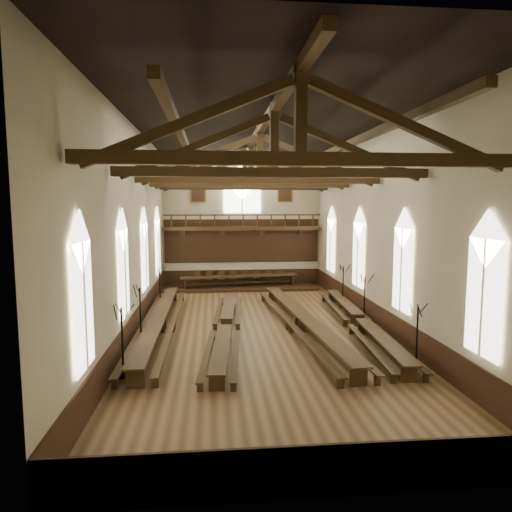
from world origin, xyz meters
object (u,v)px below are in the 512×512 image
at_px(refectory_row_a, 159,319).
at_px(candelabrum_right_mid, 364,309).
at_px(refectory_row_b, 226,325).
at_px(dais, 240,288).
at_px(candelabrum_left_near, 123,355).
at_px(refectory_row_d, 361,320).
at_px(candelabrum_left_mid, 141,325).
at_px(candelabrum_right_far, 343,294).
at_px(candelabrum_left_far, 160,293).
at_px(candelabrum_right_near, 417,347).
at_px(high_table, 240,277).
at_px(refectory_row_c, 303,319).

height_order(refectory_row_a, candelabrum_right_mid, candelabrum_right_mid).
distance_m(refectory_row_b, dais, 12.09).
bearing_deg(candelabrum_left_near, refectory_row_a, 84.38).
height_order(refectory_row_b, dais, refectory_row_b).
xyz_separation_m(refectory_row_d, candelabrum_right_mid, (0.55, 1.09, 0.29)).
bearing_deg(refectory_row_d, dais, 114.29).
xyz_separation_m(candelabrum_left_mid, candelabrum_right_far, (11.10, 6.04, -0.00)).
relative_size(candelabrum_left_mid, candelabrum_left_far, 1.11).
relative_size(refectory_row_a, candelabrum_left_far, 6.17).
height_order(refectory_row_b, candelabrum_right_near, candelabrum_right_near).
bearing_deg(high_table, dais, -64.89).
height_order(refectory_row_d, candelabrum_left_mid, candelabrum_left_mid).
xyz_separation_m(refectory_row_b, dais, (1.37, 12.01, -0.40)).
bearing_deg(candelabrum_left_far, candelabrum_left_mid, -90.00).
height_order(refectory_row_c, high_table, high_table).
relative_size(candelabrum_left_mid, candelabrum_right_far, 1.00).
xyz_separation_m(refectory_row_d, high_table, (-5.30, 11.76, 0.36)).
relative_size(refectory_row_c, refectory_row_d, 1.06).
relative_size(refectory_row_b, dais, 1.21).
height_order(refectory_row_a, candelabrum_left_far, candelabrum_left_far).
bearing_deg(candelabrum_left_far, candelabrum_right_mid, -26.98).
relative_size(refectory_row_c, candelabrum_left_far, 6.22).
bearing_deg(refectory_row_b, candelabrum_right_near, -33.59).
bearing_deg(dais, candelabrum_right_far, -49.08).
xyz_separation_m(refectory_row_b, candelabrum_left_mid, (-3.87, -0.79, 0.32)).
height_order(candelabrum_left_mid, candelabrum_right_near, candelabrum_left_mid).
xyz_separation_m(dais, candelabrum_right_far, (5.85, -6.75, 0.72)).
bearing_deg(candelabrum_left_far, dais, 43.72).
height_order(dais, candelabrum_left_mid, candelabrum_left_mid).
relative_size(refectory_row_c, candelabrum_right_far, 5.65).
distance_m(refectory_row_b, refectory_row_c, 3.83).
distance_m(candelabrum_left_far, candelabrum_right_mid, 12.46).
distance_m(candelabrum_left_mid, candelabrum_right_far, 12.64).
relative_size(high_table, candelabrum_right_near, 3.56).
distance_m(candelabrum_right_near, candelabrum_right_mid, 6.14).
bearing_deg(refectory_row_a, candelabrum_right_near, -29.12).
bearing_deg(candelabrum_left_far, refectory_row_a, -84.29).
xyz_separation_m(candelabrum_left_far, candelabrum_right_near, (11.10, -11.79, 0.02)).
xyz_separation_m(refectory_row_a, candelabrum_left_near, (-0.59, -6.04, 0.24)).
height_order(high_table, candelabrum_right_mid, candelabrum_right_mid).
bearing_deg(high_table, candelabrum_left_far, -136.28).
distance_m(refectory_row_d, candelabrum_right_far, 5.04).
relative_size(refectory_row_a, refectory_row_d, 1.06).
height_order(candelabrum_left_near, candelabrum_right_far, candelabrum_left_near).
distance_m(candelabrum_left_mid, candelabrum_right_near, 11.80).
height_order(refectory_row_b, candelabrum_left_near, candelabrum_left_near).
xyz_separation_m(refectory_row_c, candelabrum_right_far, (3.43, 4.79, 0.22)).
bearing_deg(refectory_row_c, refectory_row_b, -173.06).
bearing_deg(refectory_row_d, candelabrum_right_near, -83.78).
relative_size(refectory_row_c, candelabrum_right_near, 6.09).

